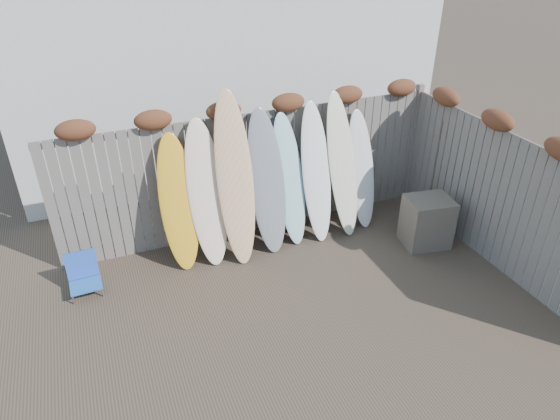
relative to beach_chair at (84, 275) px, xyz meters
name	(u,v)px	position (x,y,z in m)	size (l,w,h in m)	color
ground	(315,321)	(2.68, -1.76, -0.26)	(80.00, 80.00, 0.00)	#493A2D
back_fence	(255,163)	(2.74, 0.63, 0.93)	(6.05, 0.28, 2.24)	slate
right_fence	(502,192)	(5.68, -1.51, 0.89)	(0.28, 4.40, 2.24)	slate
beach_chair	(84,275)	(0.00, 0.00, 0.00)	(0.43, 0.46, 0.55)	blue
wooden_crate	(427,222)	(5.05, -0.79, 0.14)	(0.68, 0.56, 0.79)	#6B5750
lattice_panel	(463,182)	(5.80, -0.61, 0.60)	(0.05, 1.14, 1.71)	#483A2C
surfboard_0	(178,203)	(1.43, 0.21, 0.71)	(0.52, 0.07, 2.02)	#F5AC1E
surfboard_1	(206,194)	(1.84, 0.19, 0.79)	(0.54, 0.07, 2.18)	#FFE5C7
surfboard_2	(235,179)	(2.26, 0.13, 0.98)	(0.53, 0.07, 2.57)	#F9C579
surfboard_3	(267,182)	(2.76, 0.17, 0.81)	(0.55, 0.07, 2.22)	gray
surfboard_4	(289,180)	(3.15, 0.23, 0.75)	(0.47, 0.07, 2.09)	#A3D5E1
surfboard_5	(316,173)	(3.58, 0.18, 0.81)	(0.46, 0.07, 2.21)	white
surfboard_6	(342,165)	(4.04, 0.18, 0.86)	(0.48, 0.07, 2.32)	#EEECCC
surfboard_7	(361,170)	(4.43, 0.24, 0.68)	(0.45, 0.07, 1.96)	silver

